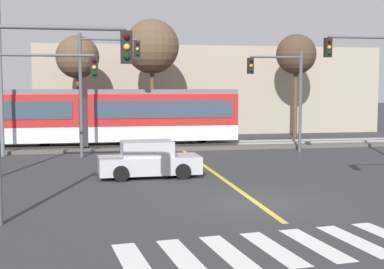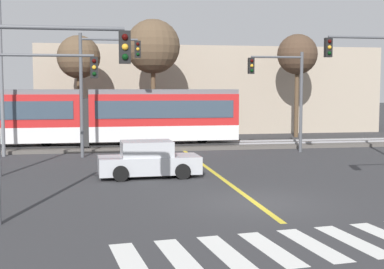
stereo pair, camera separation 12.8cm
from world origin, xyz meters
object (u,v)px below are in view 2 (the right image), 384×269
traffic_light_near_left (43,84)px  bare_tree_east (153,47)px  bare_tree_west (79,58)px  light_rail_tram (85,115)px  bare_tree_far_east (297,55)px  traffic_light_far_right (283,86)px  traffic_light_mid_left (34,88)px  sedan_crossing (149,160)px  traffic_light_far_left (100,76)px  street_lamp_west (4,62)px  traffic_light_mid_right (379,75)px

traffic_light_near_left → bare_tree_east: size_ratio=0.69×
traffic_light_near_left → bare_tree_west: 22.76m
traffic_light_near_left → bare_tree_east: bare_tree_east is taller
light_rail_tram → bare_tree_far_east: 16.68m
traffic_light_far_right → traffic_light_near_left: bearing=-130.2°
light_rail_tram → traffic_light_near_left: bearing=-92.3°
traffic_light_mid_left → bare_tree_west: (1.41, 14.42, 2.02)m
sedan_crossing → traffic_light_mid_left: bearing=165.8°
traffic_light_near_left → traffic_light_mid_left: 8.34m
light_rail_tram → traffic_light_far_right: (11.19, -3.66, 1.78)m
traffic_light_far_right → traffic_light_far_left: bearing=-178.9°
traffic_light_near_left → traffic_light_far_left: (1.64, 13.88, 0.50)m
sedan_crossing → traffic_light_far_left: 7.95m
street_lamp_west → bare_tree_east: street_lamp_west is taller
sedan_crossing → traffic_light_far_right: traffic_light_far_right is taller
bare_tree_east → traffic_light_near_left: bearing=-103.6°
light_rail_tram → traffic_light_far_right: bearing=-18.1°
sedan_crossing → traffic_light_mid_left: (-4.69, 1.18, 3.02)m
traffic_light_far_right → traffic_light_near_left: 18.43m
traffic_light_far_left → sedan_crossing: bearing=-74.5°
traffic_light_mid_right → bare_tree_west: (-14.55, 13.91, 1.40)m
sedan_crossing → traffic_light_far_left: bearing=105.5°
sedan_crossing → street_lamp_west: (-6.93, 7.96, 4.39)m
bare_tree_east → traffic_light_mid_left: bearing=-115.4°
street_lamp_west → bare_tree_east: size_ratio=1.08×
traffic_light_far_right → traffic_light_mid_left: traffic_light_far_right is taller
bare_tree_east → bare_tree_far_east: 10.85m
bare_tree_west → light_rail_tram: bearing=-84.8°
street_lamp_west → traffic_light_mid_left: bearing=-71.7°
traffic_light_mid_right → traffic_light_mid_left: 15.98m
light_rail_tram → bare_tree_west: (-0.45, 4.94, 3.69)m
traffic_light_far_right → street_lamp_west: bearing=176.4°
traffic_light_far_right → bare_tree_far_east: bare_tree_far_east is taller
traffic_light_far_left → traffic_light_mid_left: traffic_light_far_left is taller
traffic_light_far_left → bare_tree_east: 8.99m
bare_tree_east → street_lamp_west: bearing=-142.0°
street_lamp_west → bare_tree_far_east: bearing=21.6°
traffic_light_mid_right → bare_tree_far_east: 14.16m
street_lamp_west → bare_tree_west: 8.50m
sedan_crossing → street_lamp_west: 11.43m
traffic_light_mid_left → traffic_light_mid_right: bearing=1.8°
traffic_light_near_left → light_rail_tram: bearing=87.7°
traffic_light_near_left → traffic_light_far_left: bearing=83.3°
traffic_light_near_left → traffic_light_mid_right: size_ratio=0.89×
bare_tree_far_east → traffic_light_near_left: bearing=-125.2°
light_rail_tram → street_lamp_west: size_ratio=2.05×
street_lamp_west → traffic_light_mid_right: bearing=-19.0°
sedan_crossing → street_lamp_west: street_lamp_west is taller
sedan_crossing → traffic_light_mid_left: 5.70m
traffic_light_near_left → traffic_light_far_right: bearing=49.8°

